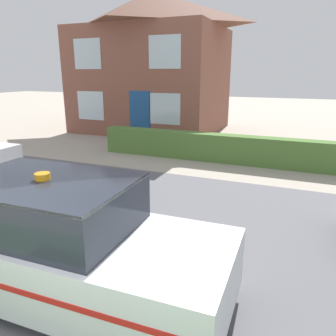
{
  "coord_description": "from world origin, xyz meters",
  "views": [
    {
      "loc": [
        1.97,
        -0.93,
        2.85
      ],
      "look_at": [
        -0.42,
        4.76,
        1.05
      ],
      "focal_mm": 35.0,
      "sensor_mm": 36.0,
      "label": 1
    }
  ],
  "objects": [
    {
      "name": "police_car",
      "position": [
        -0.68,
        1.99,
        0.77
      ],
      "size": [
        4.13,
        1.77,
        1.66
      ],
      "rotation": [
        0.0,
        0.0,
        0.03
      ],
      "color": "black",
      "rests_on": "road_strip"
    },
    {
      "name": "road_strip",
      "position": [
        0.0,
        4.15,
        0.01
      ],
      "size": [
        28.0,
        6.75,
        0.01
      ],
      "primitive_type": "cube",
      "color": "#5B5B60",
      "rests_on": "ground"
    },
    {
      "name": "garden_hedge",
      "position": [
        -0.59,
        9.49,
        0.46
      ],
      "size": [
        8.27,
        0.53,
        0.91
      ],
      "primitive_type": "cube",
      "color": "#4C7233",
      "rests_on": "ground"
    },
    {
      "name": "house_left",
      "position": [
        -5.41,
        14.57,
        3.34
      ],
      "size": [
        7.14,
        5.68,
        6.56
      ],
      "color": "brown",
      "rests_on": "ground"
    }
  ]
}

